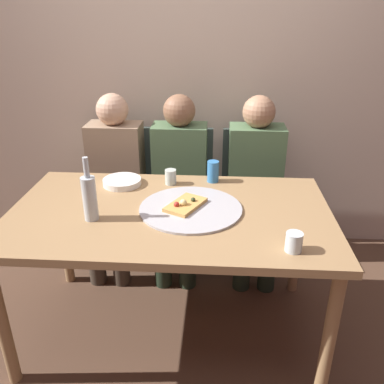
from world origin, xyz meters
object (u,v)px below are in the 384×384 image
(pizza_slice_last, at_px, (185,204))
(guest_in_beanie, at_px, (179,177))
(chair_left, at_px, (121,184))
(guest_in_sweater, at_px, (114,175))
(pizza_tray, at_px, (191,208))
(guest_by_wall, at_px, (256,179))
(tumbler_near, at_px, (171,177))
(wine_bottle, at_px, (90,197))
(chair_middle, at_px, (181,185))
(chair_right, at_px, (253,187))
(plate_stack, at_px, (122,182))
(soda_can, at_px, (213,171))
(dining_table, at_px, (170,224))
(tumbler_far, at_px, (294,242))

(pizza_slice_last, bearing_deg, guest_in_beanie, 98.26)
(chair_left, height_order, guest_in_sweater, guest_in_sweater)
(pizza_tray, height_order, guest_by_wall, guest_by_wall)
(tumbler_near, bearing_deg, wine_bottle, -126.61)
(chair_middle, distance_m, chair_right, 0.51)
(guest_in_sweater, bearing_deg, plate_stack, 110.93)
(pizza_slice_last, bearing_deg, soda_can, 69.84)
(dining_table, relative_size, chair_middle, 1.77)
(chair_left, distance_m, guest_in_beanie, 0.48)
(tumbler_far, bearing_deg, chair_right, 93.16)
(wine_bottle, distance_m, chair_left, 1.04)
(dining_table, relative_size, plate_stack, 7.39)
(chair_middle, height_order, guest_by_wall, guest_by_wall)
(tumbler_far, xyz_separation_m, chair_right, (-0.07, 1.19, -0.28))
(soda_can, relative_size, chair_right, 0.14)
(pizza_tray, xyz_separation_m, chair_right, (0.38, 0.84, -0.25))
(soda_can, height_order, plate_stack, soda_can)
(pizza_slice_last, xyz_separation_m, wine_bottle, (-0.43, -0.14, 0.09))
(plate_stack, bearing_deg, chair_right, 35.32)
(wine_bottle, bearing_deg, dining_table, 17.51)
(dining_table, bearing_deg, soda_can, 61.50)
(soda_can, distance_m, guest_by_wall, 0.47)
(wine_bottle, xyz_separation_m, guest_in_sweater, (-0.10, 0.82, -0.23))
(soda_can, relative_size, guest_in_sweater, 0.10)
(pizza_tray, distance_m, soda_can, 0.38)
(pizza_tray, height_order, pizza_slice_last, pizza_slice_last)
(tumbler_near, height_order, chair_right, chair_right)
(wine_bottle, xyz_separation_m, guest_by_wall, (0.84, 0.82, -0.23))
(soda_can, bearing_deg, dining_table, -118.50)
(dining_table, xyz_separation_m, plate_stack, (-0.31, 0.30, 0.09))
(tumbler_near, distance_m, chair_right, 0.80)
(wine_bottle, distance_m, guest_in_sweater, 0.86)
(dining_table, bearing_deg, guest_by_wall, 55.63)
(pizza_tray, xyz_separation_m, guest_in_sweater, (-0.56, 0.69, -0.12))
(tumbler_near, relative_size, chair_middle, 0.09)
(plate_stack, xyz_separation_m, guest_by_wall, (0.79, 0.41, -0.13))
(plate_stack, bearing_deg, pizza_tray, -34.91)
(soda_can, bearing_deg, chair_left, 144.22)
(tumbler_near, height_order, soda_can, soda_can)
(chair_right, bearing_deg, pizza_slice_last, 63.93)
(tumbler_near, relative_size, guest_in_sweater, 0.07)
(pizza_slice_last, bearing_deg, wine_bottle, -162.63)
(dining_table, xyz_separation_m, chair_left, (-0.46, 0.86, -0.17))
(pizza_slice_last, distance_m, guest_in_sweater, 0.88)
(tumbler_near, bearing_deg, chair_middle, 89.20)
(chair_right, xyz_separation_m, guest_by_wall, (0.00, -0.15, 0.13))
(chair_middle, bearing_deg, guest_in_sweater, 19.10)
(tumbler_near, relative_size, guest_by_wall, 0.07)
(plate_stack, distance_m, chair_left, 0.64)
(tumbler_near, relative_size, chair_right, 0.09)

